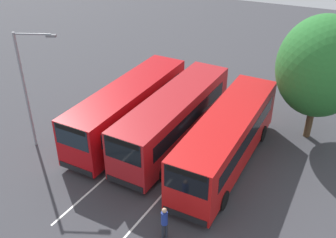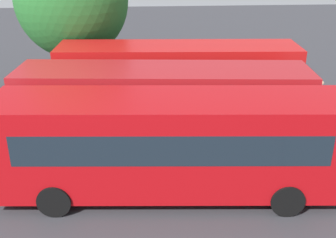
# 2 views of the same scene
# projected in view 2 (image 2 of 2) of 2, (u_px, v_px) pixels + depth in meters

# --- Properties ---
(ground_plane) EXTENTS (78.96, 78.96, 0.00)m
(ground_plane) POSITION_uv_depth(u_px,v_px,m) (180.00, 147.00, 17.09)
(ground_plane) COLOR #38383D
(bus_far_left) EXTENTS (11.32, 3.31, 3.40)m
(bus_far_left) POSITION_uv_depth(u_px,v_px,m) (172.00, 143.00, 13.24)
(bus_far_left) COLOR #B70C11
(bus_far_left) RESTS_ON ground
(bus_center_left) EXTENTS (11.34, 3.47, 3.40)m
(bus_center_left) POSITION_uv_depth(u_px,v_px,m) (164.00, 106.00, 16.19)
(bus_center_left) COLOR #AD191E
(bus_center_left) RESTS_ON ground
(bus_center_right) EXTENTS (11.30, 3.19, 3.40)m
(bus_center_right) POSITION_uv_depth(u_px,v_px,m) (178.00, 77.00, 19.65)
(bus_center_right) COLOR red
(bus_center_right) RESTS_ON ground
(pedestrian) EXTENTS (0.45, 0.45, 1.82)m
(pedestrian) POSITION_uv_depth(u_px,v_px,m) (320.00, 96.00, 19.59)
(pedestrian) COLOR #232833
(pedestrian) RESTS_ON ground
(lane_stripe_outer_left) EXTENTS (17.10, 1.89, 0.01)m
(lane_stripe_outer_left) POSITION_uv_depth(u_px,v_px,m) (184.00, 169.00, 15.45)
(lane_stripe_outer_left) COLOR silver
(lane_stripe_outer_left) RESTS_ON ground
(lane_stripe_inner_left) EXTENTS (17.10, 1.89, 0.01)m
(lane_stripe_inner_left) POSITION_uv_depth(u_px,v_px,m) (176.00, 129.00, 18.73)
(lane_stripe_inner_left) COLOR silver
(lane_stripe_inner_left) RESTS_ON ground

